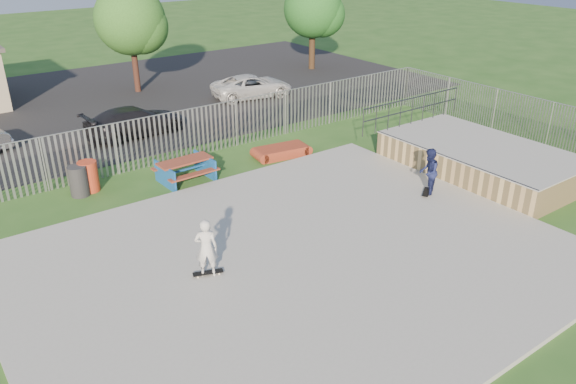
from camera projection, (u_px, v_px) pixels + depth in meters
ground at (296, 263)px, 15.60m from camera, size 120.00×120.00×0.00m
concrete_slab at (296, 261)px, 15.56m from camera, size 15.00×12.00×0.15m
quarter_pipe at (480, 159)px, 21.21m from camera, size 5.50×7.05×2.19m
fence at (239, 170)px, 19.06m from camera, size 26.04×16.02×2.00m
picnic_table at (186, 170)px, 20.52m from camera, size 2.04×1.70×0.84m
funbox at (281, 152)px, 22.89m from camera, size 2.12×1.28×0.40m
trash_bin_red at (89, 176)px, 19.70m from camera, size 0.66×0.66×1.10m
trash_bin_grey at (79, 181)px, 19.36m from camera, size 0.65×0.65×1.08m
parking_lot at (79, 106)px, 29.46m from camera, size 40.00×18.00×0.02m
car_dark at (134, 121)px, 24.98m from camera, size 4.58×2.13×1.30m
car_white at (252, 86)px, 30.74m from camera, size 4.72×2.74×1.24m
tree_mid at (130, 20)px, 30.48m from camera, size 3.84×3.84×5.92m
tree_right at (313, 9)px, 35.80m from camera, size 3.71×3.71×5.73m
skateboard_a at (426, 193)px, 19.34m from camera, size 0.77×0.62×0.08m
skateboard_b at (208, 273)px, 14.79m from camera, size 0.82×0.46×0.08m
skater_navy at (429, 172)px, 19.01m from camera, size 1.00×0.96×1.63m
skater_white at (206, 248)px, 14.46m from camera, size 0.71×0.63×1.63m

